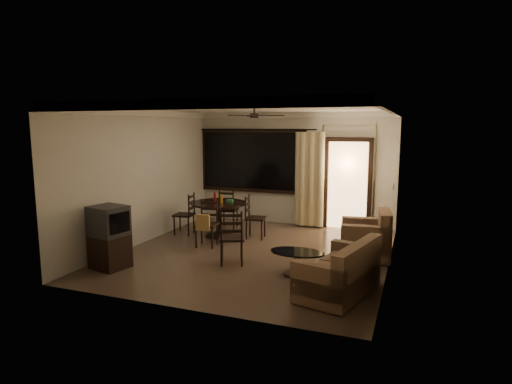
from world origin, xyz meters
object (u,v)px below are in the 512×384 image
at_px(dining_chair_south, 207,232).
at_px(coffee_table, 297,259).
at_px(dining_chair_west, 185,222).
at_px(sofa, 342,274).
at_px(tv_cabinet, 109,237).
at_px(side_chair, 232,248).
at_px(dining_chair_north, 229,217).
at_px(dining_table, 219,210).
at_px(armchair, 368,239).
at_px(dining_chair_east, 255,226).

distance_m(dining_chair_south, coffee_table, 2.42).
xyz_separation_m(dining_chair_west, sofa, (3.98, -2.33, 0.03)).
relative_size(tv_cabinet, coffee_table, 1.20).
distance_m(dining_chair_south, side_chair, 1.29).
xyz_separation_m(dining_chair_north, sofa, (3.28, -3.23, 0.03)).
relative_size(dining_chair_north, sofa, 0.59).
distance_m(dining_chair_north, coffee_table, 3.59).
relative_size(dining_table, dining_chair_south, 1.30).
relative_size(armchair, side_chair, 1.00).
xyz_separation_m(dining_chair_north, coffee_table, (2.44, -2.63, -0.02)).
relative_size(dining_chair_west, sofa, 0.59).
bearing_deg(dining_chair_north, armchair, 151.22).
bearing_deg(sofa, side_chair, 174.72).
bearing_deg(dining_chair_south, tv_cabinet, -125.92).
bearing_deg(sofa, armchair, 99.09).
bearing_deg(dining_chair_south, dining_chair_east, 45.70).
height_order(dining_table, dining_chair_west, dining_table).
xyz_separation_m(dining_table, dining_chair_east, (0.83, 0.12, -0.33)).
bearing_deg(dining_table, dining_chair_north, 98.50).
height_order(dining_chair_east, tv_cabinet, tv_cabinet).
xyz_separation_m(dining_chair_west, dining_chair_east, (1.64, 0.24, 0.00)).
height_order(dining_table, dining_chair_north, dining_table).
bearing_deg(side_chair, dining_chair_east, -105.83).
xyz_separation_m(dining_chair_north, side_chair, (1.19, -2.50, 0.01)).
relative_size(dining_chair_west, side_chair, 0.95).
distance_m(tv_cabinet, side_chair, 2.14).
xyz_separation_m(dining_chair_east, coffee_table, (1.50, -1.98, -0.02)).
bearing_deg(armchair, dining_chair_north, 151.72).
distance_m(dining_chair_west, armchair, 4.16).
xyz_separation_m(dining_chair_west, tv_cabinet, (-0.01, -2.54, 0.27)).
xyz_separation_m(tv_cabinet, coffee_table, (3.15, 0.81, -0.29)).
height_order(armchair, side_chair, side_chair).
xyz_separation_m(sofa, coffee_table, (-0.84, 0.59, -0.05)).
relative_size(dining_chair_north, side_chair, 0.95).
distance_m(dining_table, side_chair, 2.05).
bearing_deg(side_chair, armchair, -175.20).
xyz_separation_m(dining_chair_east, dining_chair_south, (-0.70, -0.97, 0.02)).
distance_m(dining_chair_east, side_chair, 1.86).
bearing_deg(dining_chair_east, sofa, -146.13).
height_order(tv_cabinet, side_chair, tv_cabinet).
xyz_separation_m(armchair, side_chair, (-2.26, -1.22, -0.07)).
bearing_deg(sofa, dining_chair_south, 166.23).
xyz_separation_m(dining_table, armchair, (3.33, -0.50, -0.24)).
xyz_separation_m(coffee_table, side_chair, (-1.25, 0.14, 0.03)).
distance_m(dining_chair_east, dining_chair_south, 1.20).
xyz_separation_m(dining_table, tv_cabinet, (-0.82, -2.67, -0.06)).
relative_size(sofa, coffee_table, 1.77).
bearing_deg(tv_cabinet, dining_table, 84.46).
bearing_deg(dining_chair_west, dining_chair_north, 133.90).
distance_m(dining_chair_west, coffee_table, 3.59).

